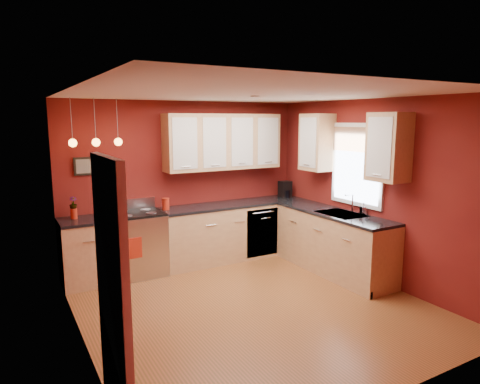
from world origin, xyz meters
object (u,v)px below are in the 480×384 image
soap_pump (364,208)px  red_canister (166,204)px  gas_range (138,244)px  sink (341,215)px  coffee_maker (285,190)px

soap_pump → red_canister: bearing=144.1°
gas_range → sink: sink is taller
soap_pump → gas_range: bearing=149.4°
sink → red_canister: bearing=144.3°
red_canister → coffee_maker: 2.23m
red_canister → soap_pump: size_ratio=1.02×
coffee_maker → soap_pump: 1.72m
gas_range → coffee_maker: (2.70, 0.02, 0.59)m
gas_range → sink: (2.62, -1.50, 0.43)m
red_canister → gas_range: bearing=-174.6°
gas_range → red_canister: 0.72m
sink → soap_pump: (0.25, -0.19, 0.11)m
gas_range → red_canister: (0.47, 0.04, 0.55)m
sink → coffee_maker: 1.53m
gas_range → coffee_maker: size_ratio=3.84×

